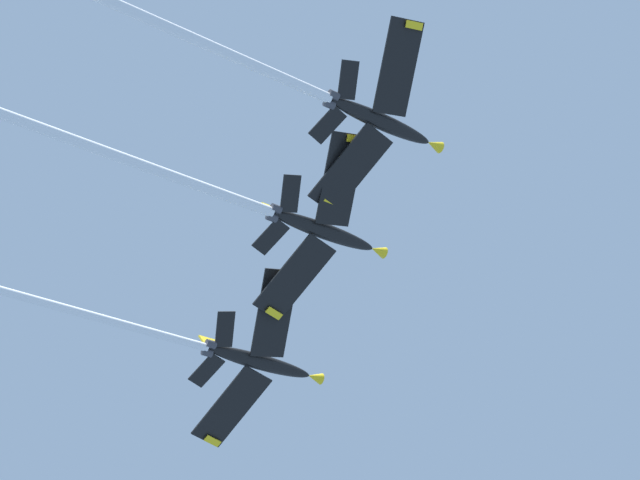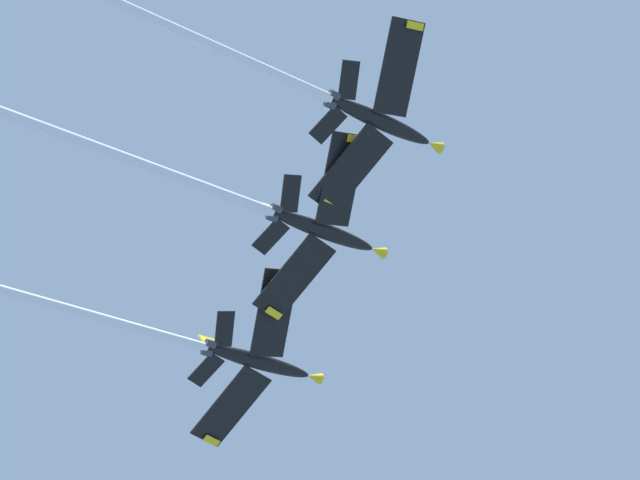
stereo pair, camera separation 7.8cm
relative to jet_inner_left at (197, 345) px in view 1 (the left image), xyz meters
The scene contains 3 objects.
jet_inner_left is the anchor object (origin of this frame).
jet_centre 14.99m from the jet_inner_left, 75.62° to the left, with size 36.13×19.51×18.97m.
jet_inner_right 26.93m from the jet_inner_left, 75.05° to the left, with size 37.95×19.52×19.81m.
Camera 1 is at (27.91, 9.61, 1.90)m, focal length 61.34 mm.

